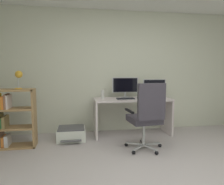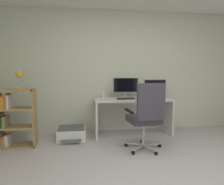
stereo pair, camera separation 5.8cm
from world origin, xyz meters
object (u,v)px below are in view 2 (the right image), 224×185
object	(u,v)px
desktop_speaker	(103,94)
keyboard	(126,99)
desk	(133,108)
bookshelf	(7,119)
monitor_main	(126,86)
computer_mouse	(140,98)
office_chair	(146,114)
monitor_secondary	(155,87)
printer	(71,133)
desk_lamp	(19,76)

from	to	relation	value
desktop_speaker	keyboard	bearing A→B (deg)	-21.82
desk	bookshelf	xyz separation A→B (m)	(-2.25, -0.35, -0.06)
monitor_main	computer_mouse	distance (m)	0.40
desk	keyboard	bearing A→B (deg)	-152.75
monitor_main	bookshelf	bearing A→B (deg)	-167.24
desk	computer_mouse	world-z (taller)	computer_mouse
desk	desktop_speaker	world-z (taller)	desktop_speaker
office_chair	computer_mouse	bearing A→B (deg)	81.91
bookshelf	desk	bearing A→B (deg)	8.75
desk	monitor_main	world-z (taller)	monitor_main
monitor_secondary	bookshelf	size ratio (longest dim) A/B	0.48
monitor_secondary	desktop_speaker	bearing A→B (deg)	-177.50
keyboard	desktop_speaker	distance (m)	0.47
desk	monitor_main	bearing A→B (deg)	131.14
desktop_speaker	printer	size ratio (longest dim) A/B	0.33
desk	computer_mouse	size ratio (longest dim) A/B	15.15
office_chair	printer	size ratio (longest dim) A/B	2.12
monitor_secondary	printer	bearing A→B (deg)	-171.40
bookshelf	computer_mouse	bearing A→B (deg)	5.99
bookshelf	desk_lamp	xyz separation A→B (m)	(0.22, 0.00, 0.72)
bookshelf	monitor_main	bearing A→B (deg)	12.76
monitor_secondary	printer	distance (m)	1.92
keyboard	desk_lamp	world-z (taller)	desk_lamp
desktop_speaker	office_chair	distance (m)	1.16
monitor_secondary	office_chair	xyz separation A→B (m)	(-0.50, -1.02, -0.35)
desk	desk_lamp	bearing A→B (deg)	-170.33
monitor_secondary	computer_mouse	bearing A→B (deg)	-149.00
desk	desk_lamp	xyz separation A→B (m)	(-2.03, -0.35, 0.66)
keyboard	computer_mouse	bearing A→B (deg)	-4.72
monitor_secondary	bookshelf	world-z (taller)	monitor_secondary
office_chair	printer	distance (m)	1.51
desk_lamp	printer	bearing A→B (deg)	15.20
desktop_speaker	bookshelf	world-z (taller)	bookshelf
bookshelf	desk_lamp	size ratio (longest dim) A/B	3.28
monitor_main	monitor_secondary	distance (m)	0.62
monitor_main	desk_lamp	bearing A→B (deg)	-165.84
office_chair	keyboard	bearing A→B (deg)	101.31
monitor_secondary	desk_lamp	world-z (taller)	desk_lamp
monitor_main	bookshelf	xyz separation A→B (m)	(-2.13, -0.48, -0.49)
monitor_main	desk	bearing A→B (deg)	-48.86
monitor_secondary	desktop_speaker	size ratio (longest dim) A/B	2.81
printer	monitor_secondary	bearing A→B (deg)	8.60
computer_mouse	desk_lamp	xyz separation A→B (m)	(-2.14, -0.25, 0.45)
desk_lamp	keyboard	bearing A→B (deg)	8.01
keyboard	office_chair	size ratio (longest dim) A/B	0.31
computer_mouse	printer	bearing A→B (deg)	178.91
desk	bookshelf	bearing A→B (deg)	-171.25
computer_mouse	desk_lamp	size ratio (longest dim) A/B	0.33
monitor_main	printer	xyz separation A→B (m)	(-1.09, -0.26, -0.86)
keyboard	printer	world-z (taller)	keyboard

